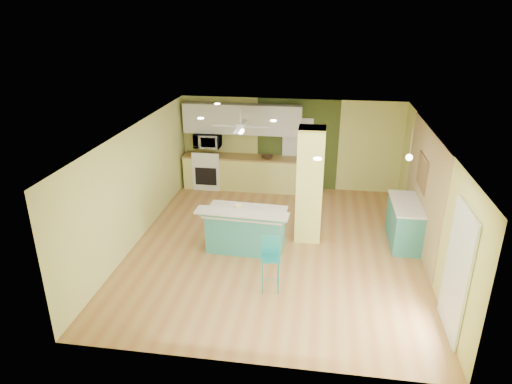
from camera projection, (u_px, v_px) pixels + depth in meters
The scene contains 23 objects.
floor at pixel (276, 246), 9.75m from camera, with size 6.00×7.00×0.01m, color #A76B3A.
ceiling at pixel (278, 132), 8.81m from camera, with size 6.00×7.00×0.01m, color white.
wall_back at pixel (290, 144), 12.49m from camera, with size 6.00×0.01×2.50m, color #C7C86B.
wall_front at pixel (249, 291), 6.07m from camera, with size 6.00×0.01×2.50m, color #C7C86B.
wall_left at pixel (136, 184), 9.69m from camera, with size 0.01×7.00×2.50m, color #C7C86B.
wall_right at pixel (430, 201), 8.87m from camera, with size 0.01×7.00×2.50m, color #C7C86B.
wood_panel at pixel (423, 189), 9.42m from camera, with size 0.02×3.40×2.50m, color #9B8158.
olive_accent at pixel (297, 145), 12.45m from camera, with size 2.20×0.02×2.50m, color #38461C.
interior_door at pixel (297, 154), 12.51m from camera, with size 0.82×0.05×2.00m, color silver.
french_door at pixel (457, 273), 6.84m from camera, with size 0.04×1.08×2.10m, color silver.
column at pixel (310, 185), 9.65m from camera, with size 0.55×0.55×2.50m, color #CCCF5F.
kitchen_run at pixel (242, 172), 12.68m from camera, with size 3.25×0.63×0.94m.
stove at pixel (209, 171), 12.81m from camera, with size 0.76×0.66×1.08m.
upper_cabinets at pixel (242, 119), 12.23m from camera, with size 3.20×0.34×0.80m, color silver.
microwave at pixel (207, 140), 12.48m from camera, with size 0.70×0.48×0.39m, color white.
ceiling_fan at pixel (241, 127), 10.95m from camera, with size 1.41×1.41×0.61m.
pendant_lamp at pixel (409, 157), 9.36m from camera, with size 0.14×0.14×0.69m.
wall_decor at pixel (422, 172), 9.49m from camera, with size 0.03×0.90×0.70m, color brown.
peninsula at pixel (246, 229), 9.49m from camera, with size 1.88×1.08×1.00m.
bar_stool at pixel (271, 255), 8.08m from camera, with size 0.37×0.37×1.01m.
side_counter at pixel (404, 223), 9.75m from camera, with size 0.61×1.44×0.93m.
fruit_bowl at pixel (267, 157), 12.33m from camera, with size 0.32×0.32×0.08m, color #3B2718.
canister at pixel (238, 208), 9.26m from camera, with size 0.17×0.17×0.17m, color yellow.
Camera 1 is at (0.86, -8.56, 4.76)m, focal length 32.00 mm.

